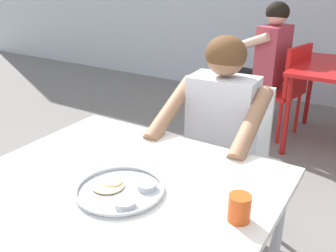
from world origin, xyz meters
The scene contains 7 objects.
table_foreground centered at (-0.03, 0.06, 0.67)m, with size 1.11×0.94×0.75m.
thali_tray centered at (0.01, 0.01, 0.76)m, with size 0.32×0.32×0.03m.
drinking_cup centered at (0.42, 0.09, 0.79)m, with size 0.07×0.07×0.09m.
chair_foreground centered at (0.02, 0.97, 0.51)m, with size 0.45×0.45×0.88m.
diner_foreground centered at (0.03, 0.74, 0.71)m, with size 0.51×0.57×1.18m.
chair_red_left centered at (-0.08, 2.48, 0.50)m, with size 0.51×0.51×0.87m.
patron_background centered at (-0.31, 2.52, 0.73)m, with size 0.59×0.55×1.22m.
Camera 1 is at (0.74, -0.84, 1.47)m, focal length 39.63 mm.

